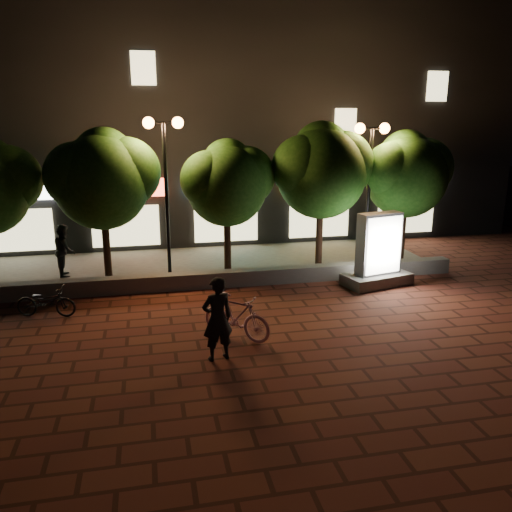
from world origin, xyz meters
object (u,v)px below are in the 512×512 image
object	(u,v)px
street_lamp_right	(371,158)
pedestrian	(65,250)
tree_left	(103,176)
ad_kiosk	(378,256)
tree_far_right	(407,172)
scooter_pink	(236,317)
tree_mid	(228,180)
rider	(217,319)
tree_right	(322,168)
street_lamp_left	(165,157)
scooter_parked	(46,302)

from	to	relation	value
street_lamp_right	pedestrian	world-z (taller)	street_lamp_right
tree_left	street_lamp_right	world-z (taller)	street_lamp_right
ad_kiosk	tree_far_right	bearing A→B (deg)	48.66
street_lamp_right	scooter_pink	bearing A→B (deg)	-136.97
ad_kiosk	pedestrian	distance (m)	10.33
street_lamp_right	scooter_pink	world-z (taller)	street_lamp_right
tree_mid	rider	size ratio (longest dim) A/B	2.33
tree_right	street_lamp_right	bearing A→B (deg)	-9.10
tree_left	tree_mid	bearing A→B (deg)	-0.00
tree_left	street_lamp_left	distance (m)	2.05
tree_left	scooter_parked	size ratio (longest dim) A/B	3.03
street_lamp_right	scooter_pink	size ratio (longest dim) A/B	2.66
tree_right	ad_kiosk	world-z (taller)	tree_right
tree_left	tree_far_right	xyz separation A→B (m)	(10.50, -0.00, -0.08)
tree_right	ad_kiosk	bearing A→B (deg)	-63.32
scooter_pink	rider	distance (m)	1.26
street_lamp_right	ad_kiosk	xyz separation A→B (m)	(-0.48, -2.05, -2.94)
tree_far_right	tree_left	bearing A→B (deg)	180.00
tree_right	street_lamp_left	size ratio (longest dim) A/B	0.98
scooter_pink	street_lamp_left	bearing A→B (deg)	57.27
scooter_pink	scooter_parked	size ratio (longest dim) A/B	1.16
scooter_pink	pedestrian	xyz separation A→B (m)	(-4.75, 6.08, 0.39)
scooter_parked	tree_far_right	bearing A→B (deg)	-61.65
rider	pedestrian	bearing A→B (deg)	-74.53
scooter_pink	scooter_parked	bearing A→B (deg)	105.53
street_lamp_right	scooter_pink	distance (m)	8.42
tree_mid	pedestrian	world-z (taller)	tree_mid
scooter_parked	street_lamp_left	bearing A→B (deg)	-36.93
tree_right	scooter_parked	xyz separation A→B (m)	(-8.80, -3.05, -3.14)
tree_right	ad_kiosk	xyz separation A→B (m)	(1.16, -2.31, -2.62)
tree_right	tree_far_right	xyz separation A→B (m)	(3.20, -0.00, -0.20)
scooter_pink	tree_far_right	bearing A→B (deg)	-9.56
tree_right	street_lamp_right	size ratio (longest dim) A/B	1.02
pedestrian	street_lamp_left	bearing A→B (deg)	-110.97
tree_mid	tree_right	bearing A→B (deg)	0.00
tree_left	tree_far_right	world-z (taller)	tree_left
pedestrian	tree_left	bearing A→B (deg)	-118.10
rider	tree_mid	bearing A→B (deg)	-115.99
street_lamp_left	scooter_parked	size ratio (longest dim) A/B	3.21
street_lamp_right	pedestrian	distance (m)	10.84
scooter_pink	tree_right	bearing A→B (deg)	7.01
street_lamp_left	pedestrian	xyz separation A→B (m)	(-3.40, 0.81, -3.07)
tree_right	scooter_pink	distance (m)	7.46
tree_far_right	ad_kiosk	size ratio (longest dim) A/B	2.01
street_lamp_right	ad_kiosk	distance (m)	3.62
street_lamp_left	scooter_parked	bearing A→B (deg)	-141.00
tree_far_right	pedestrian	xyz separation A→B (m)	(-11.96, 0.54, -2.42)
tree_far_right	scooter_parked	size ratio (longest dim) A/B	2.95
street_lamp_left	street_lamp_right	world-z (taller)	street_lamp_left
ad_kiosk	rider	size ratio (longest dim) A/B	1.23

